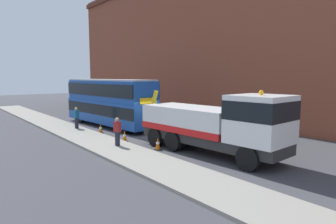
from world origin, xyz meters
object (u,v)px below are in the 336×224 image
(recovery_tow_truck, at_px, (215,123))
(traffic_cone_near_bus, at_px, (101,129))
(double_decker_bus, at_px, (109,100))
(traffic_cone_near_truck, at_px, (158,144))
(pedestrian_onlooker, at_px, (76,118))
(traffic_cone_midway, at_px, (125,136))
(pedestrian_bystander, at_px, (117,132))

(recovery_tow_truck, xyz_separation_m, traffic_cone_near_bus, (-9.71, -2.17, -1.42))
(double_decker_bus, bearing_deg, traffic_cone_near_truck, -14.23)
(pedestrian_onlooker, bearing_deg, double_decker_bus, 68.67)
(pedestrian_onlooker, relative_size, traffic_cone_midway, 2.38)
(pedestrian_bystander, relative_size, traffic_cone_near_truck, 2.38)
(recovery_tow_truck, relative_size, traffic_cone_near_bus, 14.19)
(traffic_cone_near_truck, bearing_deg, pedestrian_onlooker, -172.04)
(traffic_cone_midway, relative_size, traffic_cone_near_truck, 1.00)
(double_decker_bus, distance_m, pedestrian_bystander, 8.52)
(traffic_cone_near_bus, height_order, traffic_cone_midway, same)
(recovery_tow_truck, bearing_deg, double_decker_bus, 176.37)
(double_decker_bus, relative_size, traffic_cone_near_truck, 15.50)
(traffic_cone_near_bus, bearing_deg, recovery_tow_truck, 12.62)
(traffic_cone_midway, bearing_deg, double_decker_bus, 161.22)
(double_decker_bus, distance_m, traffic_cone_near_bus, 3.93)
(double_decker_bus, height_order, pedestrian_bystander, double_decker_bus)
(double_decker_bus, xyz_separation_m, pedestrian_onlooker, (0.26, -3.06, -1.25))
(recovery_tow_truck, distance_m, traffic_cone_midway, 6.60)
(double_decker_bus, xyz_separation_m, pedestrian_bystander, (7.70, -3.43, -1.25))
(traffic_cone_near_bus, bearing_deg, traffic_cone_near_truck, 3.18)
(traffic_cone_near_bus, height_order, traffic_cone_near_truck, same)
(double_decker_bus, height_order, pedestrian_onlooker, double_decker_bus)
(traffic_cone_near_truck, bearing_deg, recovery_tow_truck, 32.02)
(recovery_tow_truck, height_order, pedestrian_bystander, recovery_tow_truck)
(traffic_cone_near_truck, bearing_deg, traffic_cone_midway, -172.93)
(recovery_tow_truck, distance_m, pedestrian_bystander, 5.89)
(traffic_cone_midway, bearing_deg, traffic_cone_near_bus, 179.75)
(pedestrian_bystander, xyz_separation_m, traffic_cone_midway, (-1.35, 1.27, -0.64))
(pedestrian_onlooker, bearing_deg, pedestrian_bystander, -29.10)
(traffic_cone_near_bus, bearing_deg, traffic_cone_midway, -0.25)
(double_decker_bus, distance_m, traffic_cone_midway, 6.96)
(pedestrian_onlooker, bearing_deg, traffic_cone_near_truck, -18.31)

